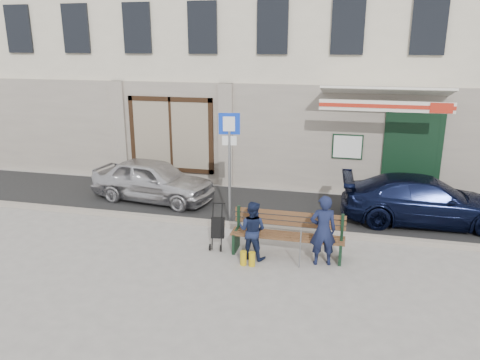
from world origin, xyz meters
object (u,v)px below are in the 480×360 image
(bench, at_px, (285,235))
(stroller, at_px, (218,229))
(parking_sign, at_px, (229,150))
(woman, at_px, (252,230))
(man, at_px, (323,230))
(car_navy, at_px, (425,200))
(car_silver, at_px, (153,180))

(bench, relative_size, stroller, 2.39)
(parking_sign, xyz_separation_m, woman, (0.98, -1.86, -1.24))
(bench, height_order, man, man)
(car_navy, xyz_separation_m, man, (-2.31, -2.93, 0.15))
(woman, distance_m, stroller, 0.93)
(car_silver, bearing_deg, car_navy, -82.32)
(bench, relative_size, woman, 1.92)
(bench, bearing_deg, car_navy, 40.85)
(parking_sign, xyz_separation_m, bench, (1.64, -1.57, -1.41))
(car_navy, height_order, stroller, car_navy)
(car_silver, xyz_separation_m, bench, (4.21, -2.70, -0.15))
(stroller, bearing_deg, bench, -10.78)
(parking_sign, relative_size, woman, 2.22)
(car_silver, height_order, stroller, car_silver)
(car_navy, distance_m, bench, 4.11)
(parking_sign, relative_size, stroller, 2.77)
(woman, xyz_separation_m, stroller, (-0.85, 0.32, -0.18))
(car_silver, bearing_deg, woman, -122.27)
(car_navy, bearing_deg, parking_sign, 99.83)
(bench, bearing_deg, man, -16.67)
(car_navy, relative_size, man, 2.77)
(bench, xyz_separation_m, woman, (-0.65, -0.29, 0.17))
(stroller, bearing_deg, woman, -30.33)
(parking_sign, height_order, stroller, parking_sign)
(car_navy, relative_size, parking_sign, 1.48)
(parking_sign, distance_m, stroller, 2.10)
(woman, bearing_deg, stroller, -8.85)
(car_silver, bearing_deg, parking_sign, -105.94)
(stroller, bearing_deg, car_silver, 125.86)
(man, height_order, woman, man)
(car_silver, distance_m, man, 5.81)
(stroller, bearing_deg, man, -16.26)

